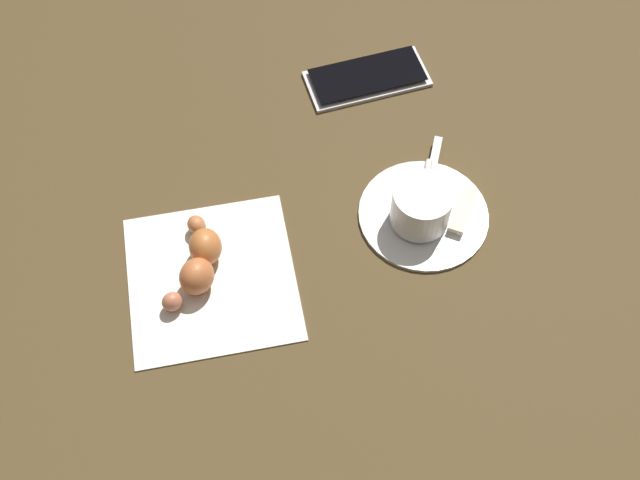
{
  "coord_description": "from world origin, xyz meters",
  "views": [
    {
      "loc": [
        -0.16,
        -0.38,
        0.7
      ],
      "look_at": [
        -0.02,
        0.0,
        0.01
      ],
      "focal_mm": 43.29,
      "sensor_mm": 36.0,
      "label": 1
    }
  ],
  "objects_px": {
    "napkin": "(212,278)",
    "cell_phone": "(367,77)",
    "teaspoon": "(425,204)",
    "croissant": "(199,261)",
    "espresso_cup": "(422,204)",
    "saucer": "(424,214)",
    "sugar_packet": "(463,210)"
  },
  "relations": [
    {
      "from": "napkin",
      "to": "cell_phone",
      "type": "height_order",
      "value": "cell_phone"
    },
    {
      "from": "cell_phone",
      "to": "saucer",
      "type": "bearing_deg",
      "value": -94.45
    },
    {
      "from": "teaspoon",
      "to": "croissant",
      "type": "distance_m",
      "value": 0.25
    },
    {
      "from": "espresso_cup",
      "to": "teaspoon",
      "type": "height_order",
      "value": "espresso_cup"
    },
    {
      "from": "espresso_cup",
      "to": "sugar_packet",
      "type": "xyz_separation_m",
      "value": [
        0.05,
        -0.01,
        -0.02
      ]
    },
    {
      "from": "teaspoon",
      "to": "croissant",
      "type": "relative_size",
      "value": 1.23
    },
    {
      "from": "sugar_packet",
      "to": "napkin",
      "type": "relative_size",
      "value": 0.33
    },
    {
      "from": "teaspoon",
      "to": "croissant",
      "type": "bearing_deg",
      "value": 177.74
    },
    {
      "from": "saucer",
      "to": "croissant",
      "type": "height_order",
      "value": "croissant"
    },
    {
      "from": "saucer",
      "to": "sugar_packet",
      "type": "height_order",
      "value": "sugar_packet"
    },
    {
      "from": "espresso_cup",
      "to": "teaspoon",
      "type": "xyz_separation_m",
      "value": [
        0.01,
        0.01,
        -0.02
      ]
    },
    {
      "from": "espresso_cup",
      "to": "teaspoon",
      "type": "relative_size",
      "value": 0.66
    },
    {
      "from": "cell_phone",
      "to": "teaspoon",
      "type": "bearing_deg",
      "value": -93.35
    },
    {
      "from": "saucer",
      "to": "croissant",
      "type": "xyz_separation_m",
      "value": [
        -0.24,
        0.02,
        0.02
      ]
    },
    {
      "from": "saucer",
      "to": "teaspoon",
      "type": "xyz_separation_m",
      "value": [
        0.0,
        0.01,
        0.01
      ]
    },
    {
      "from": "sugar_packet",
      "to": "saucer",
      "type": "bearing_deg",
      "value": 112.25
    },
    {
      "from": "napkin",
      "to": "cell_phone",
      "type": "xyz_separation_m",
      "value": [
        0.25,
        0.19,
        0.0
      ]
    },
    {
      "from": "teaspoon",
      "to": "napkin",
      "type": "relative_size",
      "value": 0.71
    },
    {
      "from": "teaspoon",
      "to": "napkin",
      "type": "bearing_deg",
      "value": -179.62
    },
    {
      "from": "saucer",
      "to": "sugar_packet",
      "type": "bearing_deg",
      "value": -19.94
    },
    {
      "from": "saucer",
      "to": "napkin",
      "type": "xyz_separation_m",
      "value": [
        -0.23,
        0.01,
        -0.0
      ]
    },
    {
      "from": "croissant",
      "to": "cell_phone",
      "type": "height_order",
      "value": "croissant"
    },
    {
      "from": "sugar_packet",
      "to": "croissant",
      "type": "xyz_separation_m",
      "value": [
        -0.28,
        0.03,
        0.01
      ]
    },
    {
      "from": "sugar_packet",
      "to": "croissant",
      "type": "height_order",
      "value": "croissant"
    },
    {
      "from": "espresso_cup",
      "to": "napkin",
      "type": "relative_size",
      "value": 0.47
    },
    {
      "from": "espresso_cup",
      "to": "sugar_packet",
      "type": "distance_m",
      "value": 0.05
    },
    {
      "from": "sugar_packet",
      "to": "napkin",
      "type": "distance_m",
      "value": 0.27
    },
    {
      "from": "teaspoon",
      "to": "espresso_cup",
      "type": "bearing_deg",
      "value": -137.18
    },
    {
      "from": "saucer",
      "to": "espresso_cup",
      "type": "bearing_deg",
      "value": -154.21
    },
    {
      "from": "saucer",
      "to": "espresso_cup",
      "type": "relative_size",
      "value": 1.71
    },
    {
      "from": "saucer",
      "to": "sugar_packet",
      "type": "distance_m",
      "value": 0.04
    },
    {
      "from": "sugar_packet",
      "to": "cell_phone",
      "type": "bearing_deg",
      "value": 48.37
    }
  ]
}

